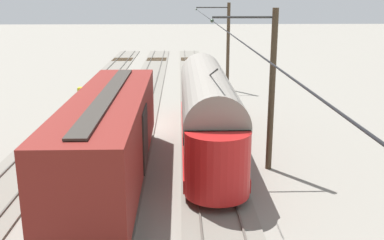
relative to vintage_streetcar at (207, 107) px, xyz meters
name	(u,v)px	position (x,y,z in m)	size (l,w,h in m)	color
ground_plane	(133,126)	(4.38, -4.27, -2.25)	(220.00, 220.00, 0.00)	gray
track_streetcar_siding	(202,124)	(0.00, -4.59, -2.20)	(2.80, 80.00, 0.18)	slate
track_adjacent_siding	(134,124)	(4.38, -4.59, -2.20)	(2.80, 80.00, 0.18)	slate
track_third_siding	(64,125)	(8.76, -4.59, -2.20)	(2.80, 80.00, 0.18)	slate
vintage_streetcar	(207,107)	(0.00, 0.00, 0.00)	(2.65, 16.15, 5.07)	red
coach_adjacent	(110,136)	(4.38, 4.74, -0.09)	(2.96, 13.67, 3.85)	maroon
catenary_pole_foreground	(227,45)	(-2.67, -15.78, 1.62)	(2.97, 0.28, 7.41)	#423323
catenary_pole_mid_near	(270,88)	(-2.67, 3.12, 1.62)	(2.97, 0.28, 7.41)	#423323
overhead_wire_run	(212,20)	(-0.06, 2.36, 4.61)	(2.76, 41.79, 0.18)	black
switch_stand	(215,89)	(-1.42, -12.47, -1.55)	(0.50, 0.30, 1.24)	black
track_end_bumper	(89,92)	(8.76, -12.91, -1.85)	(1.80, 0.60, 0.80)	#B2A519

